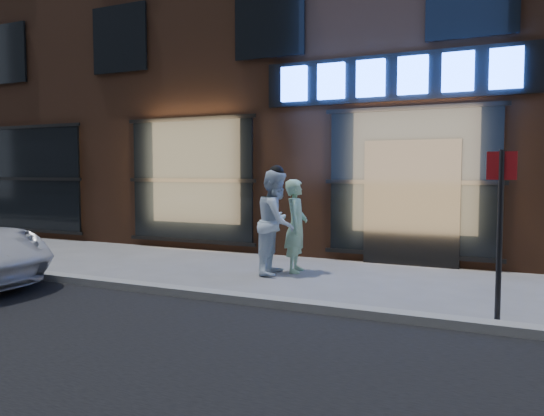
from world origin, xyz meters
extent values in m
plane|color=slate|center=(0.00, 0.00, 0.00)|extent=(90.00, 90.00, 0.00)
cube|color=gray|center=(0.00, 0.00, 0.06)|extent=(60.00, 0.25, 0.12)
cube|color=#54301E|center=(0.00, 8.00, 5.00)|extent=(30.00, 8.00, 10.00)
cube|color=black|center=(-0.40, 3.95, 3.60)|extent=(5.20, 0.06, 0.90)
cube|color=black|center=(0.00, 3.92, 1.20)|extent=(1.80, 0.10, 2.40)
cube|color=#FFBF72|center=(-10.00, 3.98, 1.60)|extent=(3.00, 0.04, 2.60)
cube|color=black|center=(-10.00, 3.94, 1.60)|extent=(3.20, 0.06, 2.80)
cube|color=#FFBF72|center=(-5.00, 3.98, 1.60)|extent=(3.00, 0.04, 2.60)
cube|color=black|center=(-5.00, 3.94, 1.60)|extent=(3.20, 0.06, 2.80)
cube|color=#FFBF72|center=(0.00, 3.98, 1.60)|extent=(3.00, 0.04, 2.60)
cube|color=black|center=(0.00, 3.94, 1.60)|extent=(3.20, 0.06, 2.80)
cube|color=black|center=(-11.00, 3.94, 5.00)|extent=(1.60, 0.06, 1.60)
cube|color=black|center=(-7.00, 3.94, 5.00)|extent=(1.60, 0.06, 1.60)
cube|color=black|center=(-3.00, 3.94, 5.00)|extent=(1.60, 0.06, 1.60)
cube|color=#2659FF|center=(-2.40, 3.88, 3.60)|extent=(0.55, 0.12, 0.70)
cube|color=#2659FF|center=(-1.60, 3.88, 3.60)|extent=(0.55, 0.12, 0.70)
cube|color=#2659FF|center=(-0.80, 3.88, 3.60)|extent=(0.55, 0.12, 0.70)
cube|color=#2659FF|center=(0.00, 3.88, 3.60)|extent=(0.55, 0.12, 0.70)
cube|color=#2659FF|center=(0.80, 3.88, 3.60)|extent=(0.55, 0.12, 0.70)
cube|color=#2659FF|center=(1.60, 3.88, 3.60)|extent=(0.55, 0.12, 0.70)
imported|color=#AADFB5|center=(-1.74, 2.39, 0.83)|extent=(0.52, 0.68, 1.66)
imported|color=white|center=(-1.99, 2.08, 0.92)|extent=(0.83, 0.99, 1.83)
cylinder|color=#262628|center=(1.66, 0.33, 1.03)|extent=(0.07, 0.07, 2.06)
cube|color=#A21216|center=(1.66, 0.33, 1.87)|extent=(0.33, 0.07, 0.33)
camera|label=1|loc=(1.83, -6.34, 1.81)|focal=35.00mm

